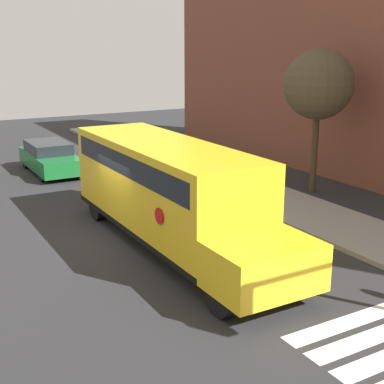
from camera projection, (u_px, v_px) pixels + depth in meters
The scene contains 5 objects.
ground_plane at pixel (126, 236), 17.00m from camera, with size 60.00×60.00×0.00m, color #28282B.
sidewalk_strip at pixel (286, 205), 20.08m from camera, with size 44.00×3.00×0.15m.
school_bus at pixel (168, 188), 15.94m from camera, with size 10.12×2.57×3.08m.
parked_car at pixel (50, 157), 25.33m from camera, with size 4.75×1.86×1.44m.
tree_near_sidewalk at pixel (319, 85), 21.04m from camera, with size 2.78×2.78×5.77m.
Camera 1 is at (14.94, -6.11, 5.89)m, focal length 50.00 mm.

